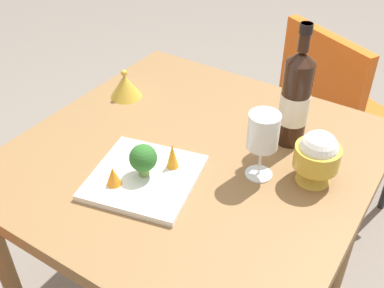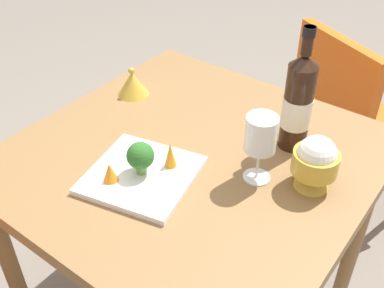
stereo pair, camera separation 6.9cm
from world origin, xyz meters
The scene contains 10 objects.
dining_table centered at (0.00, 0.00, 0.66)m, with size 0.90×0.90×0.74m.
chair_by_wall centered at (0.77, -0.15, 0.53)m, with size 0.54×0.54×0.85m.
wine_bottle centered at (0.19, -0.19, 0.88)m, with size 0.08×0.08×0.34m.
wine_glass centered at (0.02, -0.19, 0.87)m, with size 0.08×0.08×0.18m.
rice_bowl centered at (0.07, -0.31, 0.82)m, with size 0.11×0.11×0.14m.
rice_bowl_lid centered at (0.13, 0.33, 0.78)m, with size 0.10×0.10×0.09m.
serving_plate centered at (-0.15, 0.04, 0.75)m, with size 0.30×0.30×0.02m.
broccoli_floret centered at (-0.15, 0.04, 0.81)m, with size 0.07×0.07×0.09m.
carrot_garnish_left centered at (-0.22, 0.08, 0.79)m, with size 0.04×0.04×0.05m.
carrot_garnish_right centered at (-0.09, 0.00, 0.79)m, with size 0.03×0.03×0.07m.
Camera 1 is at (-0.81, -0.53, 1.50)m, focal length 43.42 mm.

